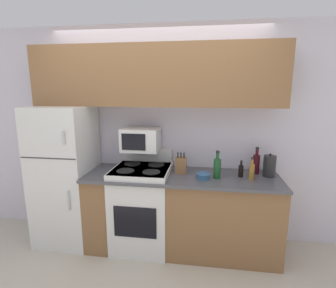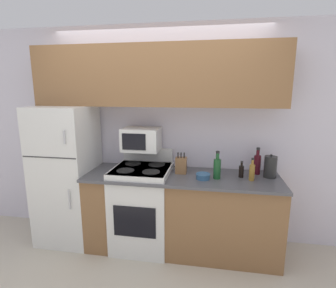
{
  "view_description": "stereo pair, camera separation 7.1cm",
  "coord_description": "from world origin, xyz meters",
  "views": [
    {
      "loc": [
        0.57,
        -2.44,
        1.82
      ],
      "look_at": [
        0.17,
        0.28,
        1.24
      ],
      "focal_mm": 28.0,
      "sensor_mm": 36.0,
      "label": 1
    },
    {
      "loc": [
        0.64,
        -2.43,
        1.82
      ],
      "look_at": [
        0.17,
        0.28,
        1.24
      ],
      "focal_mm": 28.0,
      "sensor_mm": 36.0,
      "label": 2
    }
  ],
  "objects": [
    {
      "name": "ground_plane",
      "position": [
        0.0,
        0.0,
        0.0
      ],
      "size": [
        12.0,
        12.0,
        0.0
      ],
      "primitive_type": "plane",
      "color": "beige"
    },
    {
      "name": "bottle_wine_red",
      "position": [
        1.14,
        0.49,
        1.01
      ],
      "size": [
        0.08,
        0.08,
        0.3
      ],
      "color": "#470F19",
      "rests_on": "lower_cabinets"
    },
    {
      "name": "lower_cabinets",
      "position": [
        0.32,
        0.32,
        0.45
      ],
      "size": [
        2.12,
        0.67,
        0.89
      ],
      "color": "brown",
      "rests_on": "ground_plane"
    },
    {
      "name": "bottle_wine_green",
      "position": [
        0.7,
        0.26,
        1.01
      ],
      "size": [
        0.08,
        0.08,
        0.3
      ],
      "color": "#194C23",
      "rests_on": "lower_cabinets"
    },
    {
      "name": "wall_back",
      "position": [
        0.0,
        0.67,
        1.27
      ],
      "size": [
        8.0,
        0.05,
        2.55
      ],
      "color": "silver",
      "rests_on": "ground_plane"
    },
    {
      "name": "refrigerator",
      "position": [
        -1.06,
        0.31,
        0.82
      ],
      "size": [
        0.64,
        0.65,
        1.63
      ],
      "color": "silver",
      "rests_on": "ground_plane"
    },
    {
      "name": "kettle",
      "position": [
        1.26,
        0.4,
        1.01
      ],
      "size": [
        0.13,
        0.13,
        0.26
      ],
      "color": "black",
      "rests_on": "lower_cabinets"
    },
    {
      "name": "knife_block",
      "position": [
        0.3,
        0.37,
        0.98
      ],
      "size": [
        0.12,
        0.1,
        0.24
      ],
      "color": "brown",
      "rests_on": "lower_cabinets"
    },
    {
      "name": "upper_cabinets",
      "position": [
        0.0,
        0.47,
        1.96
      ],
      "size": [
        2.77,
        0.34,
        0.66
      ],
      "color": "brown",
      "rests_on": "refrigerator"
    },
    {
      "name": "microwave",
      "position": [
        -0.17,
        0.45,
        1.25
      ],
      "size": [
        0.42,
        0.32,
        0.26
      ],
      "color": "silver",
      "rests_on": "stove"
    },
    {
      "name": "bottle_soy_sauce",
      "position": [
        0.96,
        0.34,
        0.96
      ],
      "size": [
        0.05,
        0.05,
        0.18
      ],
      "color": "black",
      "rests_on": "lower_cabinets"
    },
    {
      "name": "bottle_vinegar",
      "position": [
        1.05,
        0.26,
        0.98
      ],
      "size": [
        0.06,
        0.06,
        0.24
      ],
      "color": "olive",
      "rests_on": "lower_cabinets"
    },
    {
      "name": "stove",
      "position": [
        -0.13,
        0.3,
        0.49
      ],
      "size": [
        0.63,
        0.65,
        1.11
      ],
      "color": "silver",
      "rests_on": "ground_plane"
    },
    {
      "name": "bowl",
      "position": [
        0.56,
        0.22,
        0.92
      ],
      "size": [
        0.15,
        0.15,
        0.06
      ],
      "color": "#335B84",
      "rests_on": "lower_cabinets"
    }
  ]
}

